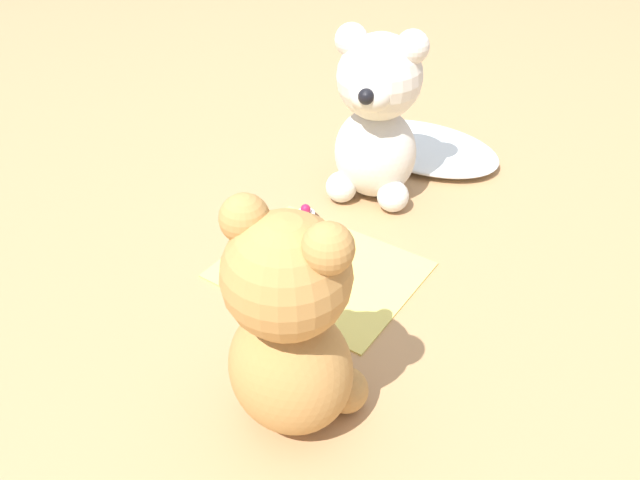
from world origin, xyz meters
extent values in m
plane|color=tan|center=(0.00, 0.00, 0.00)|extent=(4.00, 4.00, 0.00)
cube|color=#E0D166|center=(0.00, 0.00, 0.00)|extent=(0.27, 0.22, 0.01)
ellipsoid|color=white|center=(-0.03, 0.40, 0.02)|extent=(0.29, 0.19, 0.03)
ellipsoid|color=silver|center=(-0.04, 0.23, 0.08)|extent=(0.16, 0.15, 0.15)
sphere|color=silver|center=(-0.04, 0.23, 0.21)|extent=(0.13, 0.13, 0.13)
ellipsoid|color=silver|center=(-0.03, 0.18, 0.20)|extent=(0.08, 0.07, 0.05)
sphere|color=black|center=(-0.02, 0.16, 0.21)|extent=(0.02, 0.02, 0.02)
sphere|color=silver|center=(-0.09, 0.22, 0.26)|extent=(0.05, 0.05, 0.05)
sphere|color=silver|center=(0.00, 0.24, 0.26)|extent=(0.05, 0.05, 0.05)
sphere|color=silver|center=(-0.08, 0.18, 0.03)|extent=(0.05, 0.05, 0.05)
sphere|color=silver|center=(0.01, 0.20, 0.03)|extent=(0.05, 0.05, 0.05)
ellipsoid|color=#B78447|center=(0.12, -0.23, 0.08)|extent=(0.14, 0.13, 0.15)
sphere|color=#B78447|center=(0.12, -0.23, 0.21)|extent=(0.13, 0.13, 0.13)
ellipsoid|color=#B78447|center=(0.11, -0.18, 0.20)|extent=(0.06, 0.06, 0.05)
sphere|color=black|center=(0.11, -0.16, 0.20)|extent=(0.02, 0.02, 0.02)
sphere|color=#B78447|center=(0.16, -0.23, 0.25)|extent=(0.05, 0.05, 0.05)
sphere|color=#B78447|center=(0.07, -0.23, 0.25)|extent=(0.05, 0.05, 0.05)
sphere|color=#B78447|center=(0.16, -0.18, 0.03)|extent=(0.05, 0.05, 0.05)
sphere|color=#B78447|center=(0.07, -0.19, 0.03)|extent=(0.05, 0.05, 0.05)
cylinder|color=#B2ADA3|center=(-0.05, 0.04, 0.02)|extent=(0.06, 0.06, 0.03)
sphere|color=brown|center=(-0.05, 0.04, 0.04)|extent=(0.05, 0.05, 0.05)
cylinder|color=white|center=(-0.05, 0.04, 0.06)|extent=(0.03, 0.03, 0.00)
sphere|color=#B71947|center=(-0.05, 0.04, 0.07)|extent=(0.01, 0.01, 0.01)
cylinder|color=silver|center=(0.01, -0.05, 0.01)|extent=(0.09, 0.09, 0.01)
cylinder|color=#B2ADA3|center=(0.01, -0.05, 0.02)|extent=(0.06, 0.06, 0.03)
sphere|color=brown|center=(0.01, -0.05, 0.04)|extent=(0.05, 0.05, 0.05)
cylinder|color=white|center=(0.01, -0.05, 0.06)|extent=(0.03, 0.03, 0.00)
sphere|color=#B71947|center=(0.01, -0.05, 0.07)|extent=(0.02, 0.02, 0.02)
camera|label=1|loc=(0.39, -0.58, 0.58)|focal=35.00mm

